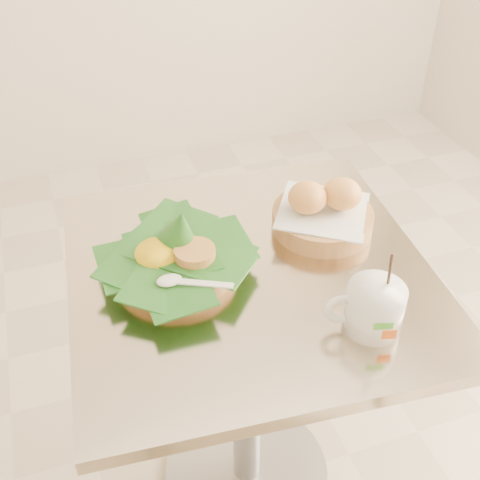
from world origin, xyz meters
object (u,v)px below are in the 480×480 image
object	(u,v)px
cafe_table	(248,344)
bread_basket	(323,212)
rice_basket	(176,253)
coffee_mug	(373,307)

from	to	relation	value
cafe_table	bread_basket	world-z (taller)	bread_basket
rice_basket	bread_basket	world-z (taller)	rice_basket
bread_basket	cafe_table	bearing A→B (deg)	-158.40
coffee_mug	bread_basket	bearing A→B (deg)	81.62
cafe_table	bread_basket	distance (m)	0.33
cafe_table	rice_basket	xyz separation A→B (m)	(-0.14, 0.04, 0.26)
rice_basket	coffee_mug	world-z (taller)	coffee_mug
rice_basket	bread_basket	xyz separation A→B (m)	(0.33, 0.03, -0.00)
cafe_table	coffee_mug	distance (m)	0.37
bread_basket	coffee_mug	xyz separation A→B (m)	(-0.04, -0.29, 0.01)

